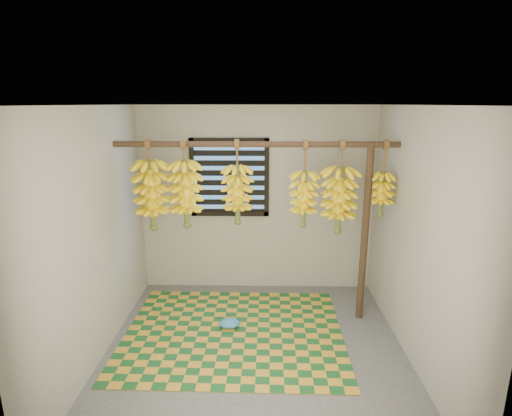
{
  "coord_description": "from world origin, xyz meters",
  "views": [
    {
      "loc": [
        0.06,
        -3.5,
        2.41
      ],
      "look_at": [
        0.0,
        0.55,
        1.35
      ],
      "focal_mm": 28.0,
      "sensor_mm": 36.0,
      "label": 1
    }
  ],
  "objects_px": {
    "woven_mat": "(234,332)",
    "plastic_bag": "(229,323)",
    "banana_bunch_c": "(238,195)",
    "banana_bunch_a": "(152,195)",
    "banana_bunch_e": "(339,200)",
    "banana_bunch_b": "(186,194)",
    "support_post": "(365,236)",
    "banana_bunch_d": "(304,199)",
    "banana_bunch_f": "(382,194)"
  },
  "relations": [
    {
      "from": "banana_bunch_b",
      "to": "banana_bunch_d",
      "type": "relative_size",
      "value": 1.01
    },
    {
      "from": "banana_bunch_d",
      "to": "banana_bunch_f",
      "type": "distance_m",
      "value": 0.84
    },
    {
      "from": "banana_bunch_a",
      "to": "banana_bunch_f",
      "type": "height_order",
      "value": "same"
    },
    {
      "from": "woven_mat",
      "to": "plastic_bag",
      "type": "distance_m",
      "value": 0.12
    },
    {
      "from": "banana_bunch_d",
      "to": "banana_bunch_e",
      "type": "height_order",
      "value": "same"
    },
    {
      "from": "plastic_bag",
      "to": "banana_bunch_c",
      "type": "height_order",
      "value": "banana_bunch_c"
    },
    {
      "from": "support_post",
      "to": "banana_bunch_c",
      "type": "distance_m",
      "value": 1.48
    },
    {
      "from": "woven_mat",
      "to": "banana_bunch_f",
      "type": "distance_m",
      "value": 2.19
    },
    {
      "from": "plastic_bag",
      "to": "banana_bunch_d",
      "type": "distance_m",
      "value": 1.6
    },
    {
      "from": "plastic_bag",
      "to": "banana_bunch_c",
      "type": "xyz_separation_m",
      "value": [
        0.09,
        0.26,
        1.4
      ]
    },
    {
      "from": "banana_bunch_d",
      "to": "banana_bunch_e",
      "type": "xyz_separation_m",
      "value": [
        0.38,
        0.0,
        -0.01
      ]
    },
    {
      "from": "banana_bunch_e",
      "to": "banana_bunch_d",
      "type": "bearing_deg",
      "value": 180.0
    },
    {
      "from": "support_post",
      "to": "banana_bunch_e",
      "type": "xyz_separation_m",
      "value": [
        -0.3,
        0.0,
        0.4
      ]
    },
    {
      "from": "plastic_bag",
      "to": "banana_bunch_e",
      "type": "xyz_separation_m",
      "value": [
        1.19,
        0.26,
        1.34
      ]
    },
    {
      "from": "banana_bunch_c",
      "to": "banana_bunch_e",
      "type": "height_order",
      "value": "same"
    },
    {
      "from": "support_post",
      "to": "banana_bunch_c",
      "type": "bearing_deg",
      "value": 180.0
    },
    {
      "from": "banana_bunch_b",
      "to": "banana_bunch_e",
      "type": "relative_size",
      "value": 0.95
    },
    {
      "from": "banana_bunch_f",
      "to": "banana_bunch_d",
      "type": "bearing_deg",
      "value": -180.0
    },
    {
      "from": "banana_bunch_a",
      "to": "banana_bunch_f",
      "type": "distance_m",
      "value": 2.48
    },
    {
      "from": "banana_bunch_b",
      "to": "banana_bunch_f",
      "type": "bearing_deg",
      "value": 0.0
    },
    {
      "from": "plastic_bag",
      "to": "banana_bunch_f",
      "type": "height_order",
      "value": "banana_bunch_f"
    },
    {
      "from": "banana_bunch_a",
      "to": "banana_bunch_e",
      "type": "distance_m",
      "value": 2.03
    },
    {
      "from": "banana_bunch_b",
      "to": "banana_bunch_e",
      "type": "bearing_deg",
      "value": -0.0
    },
    {
      "from": "banana_bunch_f",
      "to": "support_post",
      "type": "bearing_deg",
      "value": -180.0
    },
    {
      "from": "banana_bunch_d",
      "to": "banana_bunch_c",
      "type": "bearing_deg",
      "value": 180.0
    },
    {
      "from": "woven_mat",
      "to": "banana_bunch_a",
      "type": "bearing_deg",
      "value": 158.38
    },
    {
      "from": "banana_bunch_e",
      "to": "banana_bunch_a",
      "type": "bearing_deg",
      "value": 180.0
    },
    {
      "from": "support_post",
      "to": "banana_bunch_f",
      "type": "distance_m",
      "value": 0.49
    },
    {
      "from": "support_post",
      "to": "banana_bunch_b",
      "type": "relative_size",
      "value": 2.09
    },
    {
      "from": "support_post",
      "to": "banana_bunch_d",
      "type": "bearing_deg",
      "value": 180.0
    },
    {
      "from": "banana_bunch_a",
      "to": "banana_bunch_d",
      "type": "bearing_deg",
      "value": 0.0
    },
    {
      "from": "woven_mat",
      "to": "banana_bunch_a",
      "type": "xyz_separation_m",
      "value": [
        -0.9,
        0.36,
        1.44
      ]
    },
    {
      "from": "plastic_bag",
      "to": "banana_bunch_d",
      "type": "relative_size",
      "value": 0.24
    },
    {
      "from": "support_post",
      "to": "banana_bunch_c",
      "type": "xyz_separation_m",
      "value": [
        -1.4,
        0.0,
        0.46
      ]
    },
    {
      "from": "plastic_bag",
      "to": "banana_bunch_a",
      "type": "distance_m",
      "value": 1.65
    },
    {
      "from": "banana_bunch_a",
      "to": "banana_bunch_d",
      "type": "height_order",
      "value": "same"
    },
    {
      "from": "support_post",
      "to": "banana_bunch_b",
      "type": "distance_m",
      "value": 2.01
    },
    {
      "from": "support_post",
      "to": "banana_bunch_f",
      "type": "xyz_separation_m",
      "value": [
        0.15,
        0.0,
        0.47
      ]
    },
    {
      "from": "banana_bunch_d",
      "to": "plastic_bag",
      "type": "bearing_deg",
      "value": -161.98
    },
    {
      "from": "woven_mat",
      "to": "plastic_bag",
      "type": "bearing_deg",
      "value": 120.35
    },
    {
      "from": "banana_bunch_e",
      "to": "banana_bunch_f",
      "type": "bearing_deg",
      "value": 0.0
    },
    {
      "from": "banana_bunch_a",
      "to": "banana_bunch_f",
      "type": "bearing_deg",
      "value": 0.0
    },
    {
      "from": "woven_mat",
      "to": "plastic_bag",
      "type": "height_order",
      "value": "plastic_bag"
    },
    {
      "from": "plastic_bag",
      "to": "banana_bunch_b",
      "type": "bearing_deg",
      "value": 150.75
    },
    {
      "from": "banana_bunch_c",
      "to": "banana_bunch_f",
      "type": "height_order",
      "value": "same"
    },
    {
      "from": "woven_mat",
      "to": "banana_bunch_f",
      "type": "relative_size",
      "value": 2.8
    },
    {
      "from": "woven_mat",
      "to": "banana_bunch_e",
      "type": "relative_size",
      "value": 2.31
    },
    {
      "from": "support_post",
      "to": "banana_bunch_c",
      "type": "height_order",
      "value": "banana_bunch_c"
    },
    {
      "from": "banana_bunch_c",
      "to": "banana_bunch_f",
      "type": "bearing_deg",
      "value": 0.0
    },
    {
      "from": "banana_bunch_b",
      "to": "plastic_bag",
      "type": "bearing_deg",
      "value": -29.25
    }
  ]
}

